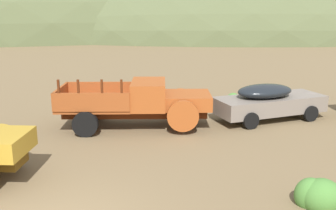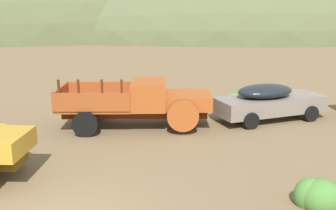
# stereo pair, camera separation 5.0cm
# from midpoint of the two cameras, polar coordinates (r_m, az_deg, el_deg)

# --- Properties ---
(hill_center) EXTENTS (119.08, 70.53, 42.45)m
(hill_center) POSITION_cam_midpoint_polar(r_m,az_deg,el_deg) (87.37, -22.59, 10.05)
(hill_center) COLOR #56603D
(hill_center) RESTS_ON ground
(hill_distant) EXTENTS (99.18, 50.93, 28.44)m
(hill_distant) POSITION_cam_midpoint_polar(r_m,az_deg,el_deg) (76.70, 16.69, 10.10)
(hill_distant) COLOR #56603D
(hill_distant) RESTS_ON ground
(truck_oxide_orange) EXTENTS (6.21, 3.06, 2.16)m
(truck_oxide_orange) POSITION_cam_midpoint_polar(r_m,az_deg,el_deg) (15.45, -3.49, 0.37)
(truck_oxide_orange) COLOR #51220D
(truck_oxide_orange) RESTS_ON ground
(car_primer_gray) EXTENTS (5.30, 2.74, 1.57)m
(car_primer_gray) POSITION_cam_midpoint_polar(r_m,az_deg,el_deg) (17.15, 15.12, 0.60)
(car_primer_gray) COLOR slate
(car_primer_gray) RESTS_ON ground
(bush_front_left) EXTENTS (1.13, 0.97, 0.90)m
(bush_front_left) POSITION_cam_midpoint_polar(r_m,az_deg,el_deg) (10.34, 21.22, -12.45)
(bush_front_left) COLOR #4C8438
(bush_front_left) RESTS_ON ground
(bush_back_edge) EXTENTS (0.86, 0.63, 0.64)m
(bush_back_edge) POSITION_cam_midpoint_polar(r_m,az_deg,el_deg) (19.92, 9.47, 0.81)
(bush_back_edge) COLOR #4C8438
(bush_back_edge) RESTS_ON ground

